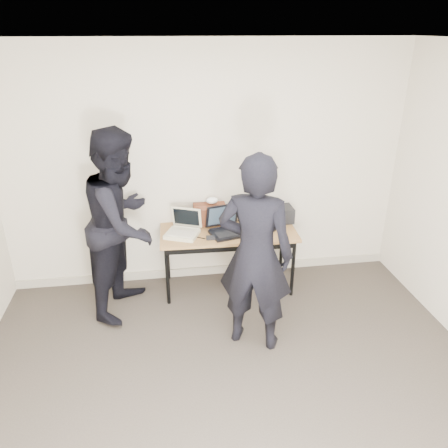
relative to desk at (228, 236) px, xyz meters
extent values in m
cube|color=#3A332C|center=(-0.19, -1.91, -0.69)|extent=(4.50, 4.50, 0.05)
cube|color=white|center=(-0.19, -1.91, 2.06)|extent=(4.50, 4.50, 0.05)
cube|color=beige|center=(-0.19, 0.37, 0.69)|extent=(4.50, 0.05, 2.70)
cube|color=olive|center=(0.00, 0.01, 0.04)|extent=(1.52, 0.70, 0.03)
cylinder|color=black|center=(-0.70, -0.23, -0.32)|extent=(0.04, 0.04, 0.68)
cylinder|color=black|center=(0.68, -0.28, -0.32)|extent=(0.04, 0.04, 0.68)
cylinder|color=black|center=(-0.68, 0.30, -0.32)|extent=(0.04, 0.04, 0.68)
cylinder|color=black|center=(0.70, 0.25, -0.32)|extent=(0.04, 0.04, 0.68)
cube|color=black|center=(-0.01, -0.27, -0.02)|extent=(1.40, 0.07, 0.06)
cube|color=beige|center=(-0.51, -0.04, 0.08)|extent=(0.42, 0.39, 0.04)
cube|color=beige|center=(-0.53, -0.07, 0.10)|extent=(0.31, 0.25, 0.01)
cube|color=beige|center=(-0.45, 0.11, 0.21)|extent=(0.33, 0.18, 0.23)
cube|color=black|center=(-0.45, 0.10, 0.22)|extent=(0.28, 0.15, 0.19)
cube|color=beige|center=(-0.46, 0.09, 0.10)|extent=(0.28, 0.14, 0.02)
cube|color=black|center=(-0.01, -0.08, 0.07)|extent=(0.44, 0.37, 0.03)
cube|color=black|center=(0.00, -0.11, 0.09)|extent=(0.34, 0.23, 0.01)
cube|color=black|center=(-0.05, 0.09, 0.22)|extent=(0.39, 0.17, 0.27)
cube|color=#26333F|center=(-0.05, 0.08, 0.22)|extent=(0.33, 0.14, 0.22)
cube|color=black|center=(-0.04, 0.06, 0.08)|extent=(0.34, 0.10, 0.02)
cube|color=black|center=(0.51, 0.09, 0.07)|extent=(0.45, 0.43, 0.02)
cube|color=black|center=(0.53, 0.07, 0.09)|extent=(0.32, 0.30, 0.01)
cube|color=black|center=(0.40, 0.22, 0.20)|extent=(0.34, 0.30, 0.24)
cube|color=black|center=(0.40, 0.21, 0.21)|extent=(0.28, 0.25, 0.20)
cube|color=black|center=(0.42, 0.19, 0.08)|extent=(0.26, 0.22, 0.02)
cube|color=#5F2D19|center=(-0.18, 0.23, 0.18)|extent=(0.36, 0.16, 0.24)
cube|color=#5F2D19|center=(-0.18, 0.17, 0.28)|extent=(0.36, 0.07, 0.07)
cube|color=#5F2D19|center=(-0.02, 0.23, 0.16)|extent=(0.02, 0.10, 0.02)
ellipsoid|color=white|center=(-0.15, 0.23, 0.34)|extent=(0.14, 0.12, 0.08)
cube|color=black|center=(0.63, 0.19, 0.14)|extent=(0.30, 0.25, 0.17)
cube|color=black|center=(-0.22, -0.17, 0.08)|extent=(0.09, 0.06, 0.03)
cube|color=black|center=(0.52, 0.11, 0.06)|extent=(0.12, 0.25, 0.01)
cube|color=silver|center=(0.02, -0.11, 0.06)|extent=(0.23, 0.12, 0.01)
cube|color=black|center=(0.14, 0.25, 0.06)|extent=(0.24, 0.07, 0.01)
cube|color=black|center=(-0.42, -0.07, 0.06)|extent=(0.29, 0.18, 0.01)
imported|color=black|center=(0.08, -0.97, 0.28)|extent=(0.81, 0.69, 1.87)
imported|color=black|center=(-1.12, -0.18, 0.31)|extent=(1.03, 1.15, 1.95)
cube|color=#AAA08C|center=(-0.19, 0.33, -0.61)|extent=(4.50, 0.03, 0.10)
camera|label=1|loc=(-0.70, -4.31, 2.12)|focal=35.00mm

